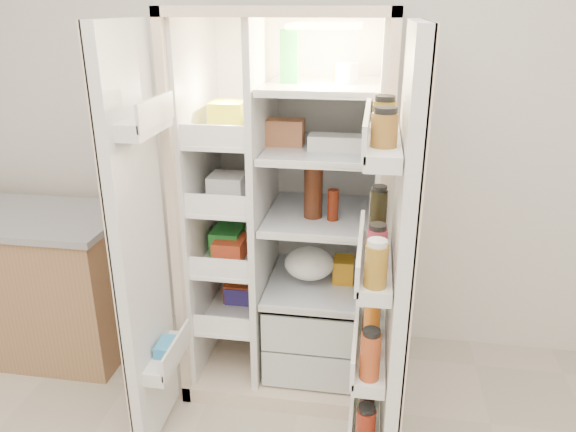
# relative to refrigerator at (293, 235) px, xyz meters

# --- Properties ---
(wall_back) EXTENTS (4.00, 0.02, 2.70)m
(wall_back) POSITION_rel_refrigerator_xyz_m (0.09, 0.35, 0.61)
(wall_back) COLOR silver
(wall_back) RESTS_ON floor
(refrigerator) EXTENTS (0.92, 0.70, 1.80)m
(refrigerator) POSITION_rel_refrigerator_xyz_m (0.00, 0.00, 0.00)
(refrigerator) COLOR beige
(refrigerator) RESTS_ON floor
(freezer_door) EXTENTS (0.15, 0.40, 1.72)m
(freezer_door) POSITION_rel_refrigerator_xyz_m (-0.51, -0.60, 0.15)
(freezer_door) COLOR silver
(freezer_door) RESTS_ON floor
(fridge_door) EXTENTS (0.17, 0.58, 1.72)m
(fridge_door) POSITION_rel_refrigerator_xyz_m (0.47, -0.70, 0.13)
(fridge_door) COLOR silver
(fridge_door) RESTS_ON floor
(kitchen_counter) EXTENTS (1.10, 0.58, 0.80)m
(kitchen_counter) POSITION_rel_refrigerator_xyz_m (-1.44, -0.07, -0.34)
(kitchen_counter) COLOR #936F49
(kitchen_counter) RESTS_ON floor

